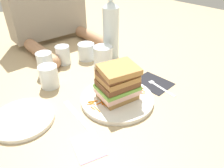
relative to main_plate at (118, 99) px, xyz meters
name	(u,v)px	position (x,y,z in m)	size (l,w,h in m)	color
ground_plane	(120,99)	(0.01, 0.00, -0.01)	(3.00, 3.00, 0.00)	tan
main_plate	(118,99)	(0.00, 0.00, 0.00)	(0.25, 0.25, 0.02)	white
sandwich	(118,83)	(0.00, 0.00, 0.07)	(0.14, 0.13, 0.12)	#A87A42
carrot_shred_0	(93,108)	(-0.10, 0.01, 0.01)	(0.00, 0.00, 0.02)	orange
carrot_shred_1	(97,109)	(-0.09, 0.00, 0.01)	(0.00, 0.00, 0.03)	orange
carrot_shred_2	(99,103)	(-0.07, 0.01, 0.01)	(0.00, 0.00, 0.02)	orange
carrot_shred_3	(93,103)	(-0.08, 0.03, 0.01)	(0.00, 0.00, 0.02)	orange
carrot_shred_4	(102,101)	(-0.06, 0.02, 0.01)	(0.00, 0.00, 0.03)	orange
carrot_shred_5	(91,103)	(-0.09, 0.03, 0.01)	(0.00, 0.00, 0.03)	orange
carrot_shred_6	(91,104)	(-0.09, 0.03, 0.01)	(0.00, 0.00, 0.02)	orange
carrot_shred_7	(104,105)	(-0.06, 0.00, 0.01)	(0.00, 0.00, 0.02)	orange
carrot_shred_8	(93,101)	(-0.08, 0.04, 0.01)	(0.00, 0.00, 0.03)	orange
carrot_shred_9	(142,90)	(0.09, -0.03, 0.01)	(0.00, 0.00, 0.02)	orange
carrot_shred_10	(135,86)	(0.09, 0.01, 0.01)	(0.00, 0.00, 0.02)	orange
carrot_shred_11	(131,88)	(0.07, 0.01, 0.01)	(0.00, 0.00, 0.03)	orange
carrot_shred_12	(141,89)	(0.10, -0.02, 0.01)	(0.00, 0.00, 0.02)	orange
carrot_shred_13	(137,91)	(0.07, -0.02, 0.01)	(0.00, 0.00, 0.03)	orange
carrot_shred_14	(132,91)	(0.06, -0.01, 0.01)	(0.00, 0.00, 0.02)	orange
carrot_shred_15	(137,89)	(0.09, -0.01, 0.01)	(0.00, 0.00, 0.03)	orange
carrot_shred_16	(141,93)	(0.08, -0.04, 0.01)	(0.00, 0.00, 0.03)	orange
carrot_shred_17	(132,88)	(0.08, 0.01, 0.01)	(0.00, 0.00, 0.02)	orange
napkin_dark	(153,83)	(0.18, -0.01, -0.01)	(0.11, 0.14, 0.00)	black
fork	(157,85)	(0.18, -0.03, 0.00)	(0.03, 0.17, 0.00)	silver
knife	(80,119)	(-0.15, 0.01, -0.01)	(0.03, 0.20, 0.00)	silver
juice_glass	(103,58)	(0.12, 0.23, 0.03)	(0.08, 0.08, 0.09)	white
water_bottle	(111,29)	(0.21, 0.28, 0.13)	(0.07, 0.07, 0.31)	silver
empty_tumbler_0	(63,55)	(0.00, 0.37, 0.03)	(0.06, 0.06, 0.08)	silver
empty_tumbler_1	(45,64)	(-0.10, 0.33, 0.04)	(0.06, 0.06, 0.10)	silver
empty_tumbler_2	(86,51)	(0.11, 0.34, 0.03)	(0.08, 0.08, 0.08)	silver
empty_tumbler_3	(49,76)	(-0.13, 0.24, 0.04)	(0.07, 0.07, 0.09)	silver
side_plate	(23,119)	(-0.29, 0.12, 0.00)	(0.19, 0.19, 0.01)	white
napkin_pink	(88,146)	(-0.19, -0.10, -0.01)	(0.07, 0.10, 0.00)	pink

